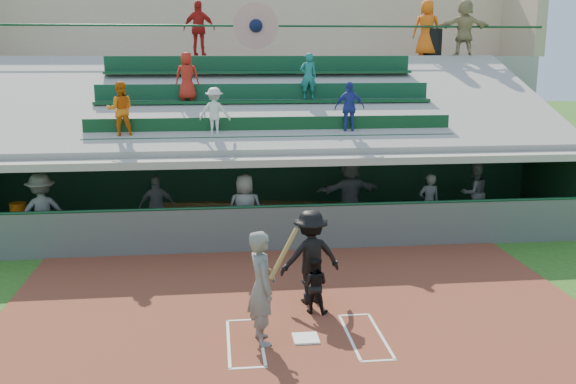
{
  "coord_description": "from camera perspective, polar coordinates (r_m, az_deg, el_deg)",
  "views": [
    {
      "loc": [
        -1.44,
        -9.94,
        4.77
      ],
      "look_at": [
        0.1,
        3.5,
        1.8
      ],
      "focal_mm": 40.0,
      "sensor_mm": 36.0,
      "label": 1
    }
  ],
  "objects": [
    {
      "name": "ground",
      "position": [
        11.12,
        1.59,
        -13.03
      ],
      "size": [
        100.0,
        100.0,
        0.0
      ],
      "primitive_type": "plane",
      "color": "#265217",
      "rests_on": "ground"
    },
    {
      "name": "dirt_slab",
      "position": [
        11.56,
        1.23,
        -11.93
      ],
      "size": [
        11.0,
        9.0,
        0.02
      ],
      "primitive_type": "cube",
      "color": "maroon",
      "rests_on": "ground"
    },
    {
      "name": "home_plate",
      "position": [
        11.11,
        1.59,
        -12.87
      ],
      "size": [
        0.43,
        0.43,
        0.03
      ],
      "primitive_type": "cube",
      "color": "white",
      "rests_on": "dirt_slab"
    },
    {
      "name": "batters_box_chalk",
      "position": [
        11.11,
        1.59,
        -12.92
      ],
      "size": [
        2.65,
        1.85,
        0.01
      ],
      "color": "white",
      "rests_on": "dirt_slab"
    },
    {
      "name": "dugout_floor",
      "position": [
        17.41,
        -1.55,
        -3.45
      ],
      "size": [
        16.0,
        3.5,
        0.04
      ],
      "primitive_type": "cube",
      "color": "gray",
      "rests_on": "ground"
    },
    {
      "name": "concourse_slab",
      "position": [
        23.61,
        -3.03,
        6.37
      ],
      "size": [
        20.0,
        3.0,
        4.6
      ],
      "primitive_type": "cube",
      "color": "gray",
      "rests_on": "ground"
    },
    {
      "name": "grandstand",
      "position": [
        20.66,
        -2.53,
        5.4
      ],
      "size": [
        20.4,
        10.4,
        7.8
      ],
      "color": "#545954",
      "rests_on": "ground"
    },
    {
      "name": "batter_at_plate",
      "position": [
        10.65,
        -2.34,
        -8.43
      ],
      "size": [
        0.92,
        0.81,
        1.95
      ],
      "color": "#575954",
      "rests_on": "dirt_slab"
    },
    {
      "name": "catcher",
      "position": [
        11.97,
        2.37,
        -8.26
      ],
      "size": [
        0.62,
        0.56,
        1.07
      ],
      "primitive_type": "imported",
      "rotation": [
        0.0,
        0.0,
        2.79
      ],
      "color": "black",
      "rests_on": "dirt_slab"
    },
    {
      "name": "home_umpire",
      "position": [
        12.32,
        2.02,
        -5.77
      ],
      "size": [
        1.29,
        0.89,
        1.82
      ],
      "primitive_type": "imported",
      "rotation": [
        0.0,
        0.0,
        3.33
      ],
      "color": "black",
      "rests_on": "dirt_slab"
    },
    {
      "name": "dugout_bench",
      "position": [
        18.59,
        -1.13,
        -1.62
      ],
      "size": [
        15.26,
        3.21,
        0.46
      ],
      "primitive_type": "cube",
      "rotation": [
        0.0,
        0.0,
        -0.18
      ],
      "color": "olive",
      "rests_on": "dugout_floor"
    },
    {
      "name": "white_table",
      "position": [
        17.54,
        -22.67,
        -3.18
      ],
      "size": [
        0.8,
        0.66,
        0.63
      ],
      "primitive_type": "cube",
      "rotation": [
        0.0,
        0.0,
        0.19
      ],
      "color": "silver",
      "rests_on": "dugout_floor"
    },
    {
      "name": "water_cooler",
      "position": [
        17.46,
        -22.86,
        -1.53
      ],
      "size": [
        0.4,
        0.4,
        0.4
      ],
      "primitive_type": "cylinder",
      "color": "orange",
      "rests_on": "white_table"
    },
    {
      "name": "dugout_player_a",
      "position": [
        16.58,
        -21.02,
        -1.66
      ],
      "size": [
        1.39,
        1.09,
        1.88
      ],
      "primitive_type": "imported",
      "rotation": [
        0.0,
        0.0,
        3.51
      ],
      "color": "#535651",
      "rests_on": "dugout_floor"
    },
    {
      "name": "dugout_player_b",
      "position": [
        17.07,
        -11.56,
        -1.22
      ],
      "size": [
        0.97,
        0.53,
        1.58
      ],
      "primitive_type": "imported",
      "rotation": [
        0.0,
        0.0,
        3.3
      ],
      "color": "#5F615C",
      "rests_on": "dugout_floor"
    },
    {
      "name": "dugout_player_c",
      "position": [
        15.89,
        -3.83,
        -1.6
      ],
      "size": [
        0.91,
        0.62,
        1.8
      ],
      "primitive_type": "imported",
      "rotation": [
        0.0,
        0.0,
        3.09
      ],
      "color": "#5E615C",
      "rests_on": "dugout_floor"
    },
    {
      "name": "dugout_player_d",
      "position": [
        17.54,
        5.5,
        -0.06
      ],
      "size": [
        1.87,
        0.89,
        1.93
      ],
      "primitive_type": "imported",
      "rotation": [
        0.0,
        0.0,
        3.33
      ],
      "color": "#50534F",
      "rests_on": "dugout_floor"
    },
    {
      "name": "dugout_player_e",
      "position": [
        17.48,
        12.41,
        -0.95
      ],
      "size": [
        0.6,
        0.41,
        1.57
      ],
      "primitive_type": "imported",
      "rotation": [
        0.0,
        0.0,
        3.2
      ],
      "color": "#535651",
      "rests_on": "dugout_floor"
    },
    {
      "name": "dugout_player_f",
      "position": [
        18.76,
        16.2,
        -0.07
      ],
      "size": [
        0.94,
        0.81,
        1.69
      ],
      "primitive_type": "imported",
      "rotation": [
        0.0,
        0.0,
        3.37
      ],
      "color": "#61645E",
      "rests_on": "dugout_floor"
    },
    {
      "name": "trash_bin",
      "position": [
        23.49,
        12.74,
        12.83
      ],
      "size": [
        0.63,
        0.63,
        0.94
      ],
      "primitive_type": "cylinder",
      "color": "black",
      "rests_on": "concourse_slab"
    },
    {
      "name": "concourse_staff_a",
      "position": [
        22.68,
        -7.9,
        14.19
      ],
      "size": [
        1.15,
        0.64,
        1.85
      ],
      "primitive_type": "imported",
      "rotation": [
        0.0,
        0.0,
        2.96
      ],
      "color": "red",
      "rests_on": "concourse_slab"
    },
    {
      "name": "concourse_staff_b",
      "position": [
        23.36,
        12.23,
        14.04
      ],
      "size": [
        1.03,
        0.78,
        1.91
      ],
      "primitive_type": "imported",
      "rotation": [
        0.0,
        0.0,
        2.94
      ],
      "color": "#ED5A0D",
      "rests_on": "concourse_slab"
    },
    {
      "name": "concourse_staff_c",
      "position": [
        23.62,
        15.39,
        13.88
      ],
      "size": [
        1.85,
        0.86,
        1.92
      ],
      "primitive_type": "imported",
      "rotation": [
        0.0,
        0.0,
        2.97
      ],
      "color": "tan",
      "rests_on": "concourse_slab"
    }
  ]
}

